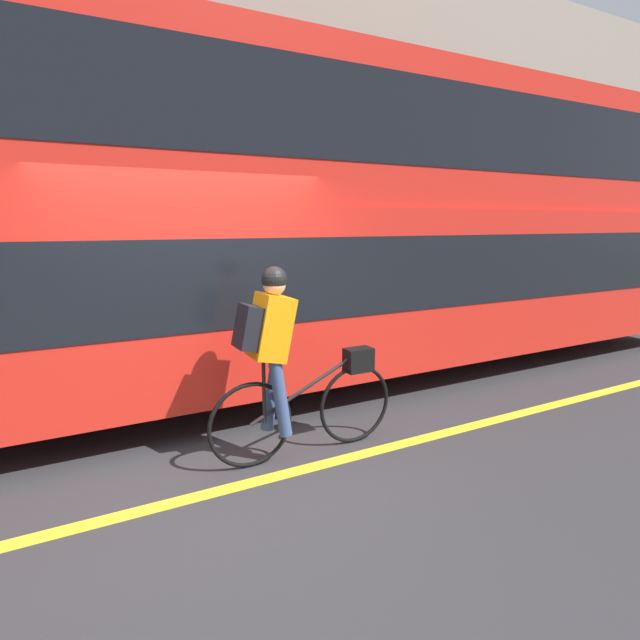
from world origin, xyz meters
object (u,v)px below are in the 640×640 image
bus (357,215)px  trash_bin (363,292)px  cyclist_on_bike (287,359)px  street_sign_post (115,257)px

bus → trash_bin: (2.40, 3.51, -1.58)m
bus → cyclist_on_bike: size_ratio=6.54×
cyclist_on_bike → street_sign_post: size_ratio=0.73×
cyclist_on_bike → bus: bearing=44.5°
cyclist_on_bike → street_sign_post: street_sign_post is taller
bus → cyclist_on_bike: (-1.86, -1.83, -1.24)m
cyclist_on_bike → trash_bin: 6.84m
trash_bin → cyclist_on_bike: bearing=-128.6°
bus → trash_bin: 4.54m
trash_bin → street_sign_post: (-5.01, -0.01, 0.92)m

